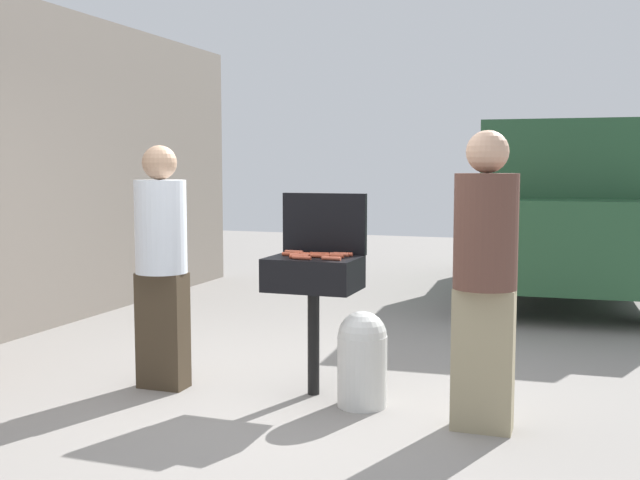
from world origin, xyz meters
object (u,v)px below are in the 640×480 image
object	(u,v)px
hot_dog_0	(294,252)
hot_dog_1	(320,256)
hot_dog_4	(339,255)
propane_tank	(362,357)
hot_dog_9	(320,254)
parked_minivan	(563,210)
hot_dog_2	(300,255)
hot_dog_3	(302,258)
hot_dog_8	(299,257)
bbq_grill	(313,279)
hot_dog_10	(334,256)
person_left	(161,258)
hot_dog_12	(331,258)
hot_dog_5	(312,255)
hot_dog_11	(291,254)
person_right	(485,270)
hot_dog_7	(303,254)
hot_dog_6	(343,254)

from	to	relation	value
hot_dog_0	hot_dog_1	size ratio (longest dim) A/B	1.00
hot_dog_4	propane_tank	xyz separation A→B (m)	(0.23, -0.23, -0.63)
hot_dog_9	parked_minivan	xyz separation A→B (m)	(1.44, 4.63, 0.08)
hot_dog_2	hot_dog_3	size ratio (longest dim) A/B	1.00
hot_dog_8	bbq_grill	bearing A→B (deg)	62.45
hot_dog_9	hot_dog_10	distance (m)	0.14
hot_dog_0	hot_dog_9	world-z (taller)	same
hot_dog_10	person_left	size ratio (longest dim) A/B	0.08
hot_dog_0	person_left	bearing A→B (deg)	-158.28
hot_dog_1	hot_dog_8	size ratio (longest dim) A/B	1.00
person_left	hot_dog_12	bearing A→B (deg)	20.29
hot_dog_4	hot_dog_12	bearing A→B (deg)	-85.46
bbq_grill	hot_dog_5	distance (m)	0.16
hot_dog_1	hot_dog_11	size ratio (longest dim) A/B	1.00
hot_dog_5	person_right	size ratio (longest dim) A/B	0.07
hot_dog_4	hot_dog_11	xyz separation A→B (m)	(-0.31, -0.09, 0.00)
hot_dog_7	hot_dog_12	size ratio (longest dim) A/B	1.00
hot_dog_4	hot_dog_8	size ratio (longest dim) A/B	1.00
hot_dog_10	person_left	distance (m)	1.20
hot_dog_2	hot_dog_6	world-z (taller)	same
propane_tank	person_left	bearing A→B (deg)	-177.40
hot_dog_10	hot_dog_0	bearing A→B (deg)	159.70
hot_dog_5	hot_dog_9	world-z (taller)	same
hot_dog_7	hot_dog_5	bearing A→B (deg)	-26.25
hot_dog_7	hot_dog_3	bearing A→B (deg)	-71.88
hot_dog_6	person_left	size ratio (longest dim) A/B	0.08
hot_dog_1	hot_dog_7	bearing A→B (deg)	153.69
hot_dog_4	hot_dog_9	distance (m)	0.14
hot_dog_5	hot_dog_8	size ratio (longest dim) A/B	1.00
hot_dog_9	hot_dog_11	xyz separation A→B (m)	(-0.18, -0.08, 0.00)
hot_dog_6	propane_tank	size ratio (longest dim) A/B	0.21
propane_tank	parked_minivan	xyz separation A→B (m)	(1.08, 4.85, 0.70)
hot_dog_1	hot_dog_5	xyz separation A→B (m)	(-0.07, 0.03, 0.00)
propane_tank	person_right	bearing A→B (deg)	-13.44
hot_dog_2	hot_dog_3	xyz separation A→B (m)	(0.06, -0.11, 0.00)
hot_dog_6	hot_dog_7	world-z (taller)	same
hot_dog_6	person_left	distance (m)	1.25
hot_dog_12	propane_tank	world-z (taller)	hot_dog_12
hot_dog_5	hot_dog_9	bearing A→B (deg)	69.19
hot_dog_1	hot_dog_4	bearing A→B (deg)	51.99
hot_dog_2	hot_dog_3	world-z (taller)	same
hot_dog_6	hot_dog_2	bearing A→B (deg)	-146.41
hot_dog_0	hot_dog_1	xyz separation A→B (m)	(0.25, -0.16, 0.00)
hot_dog_11	hot_dog_12	distance (m)	0.35
hot_dog_1	hot_dog_5	size ratio (longest dim) A/B	1.00
hot_dog_9	hot_dog_12	world-z (taller)	same
bbq_grill	hot_dog_3	xyz separation A→B (m)	(-0.03, -0.15, 0.16)
hot_dog_1	hot_dog_10	world-z (taller)	same
bbq_grill	propane_tank	size ratio (longest dim) A/B	1.51
hot_dog_10	parked_minivan	xyz separation A→B (m)	(1.31, 4.70, 0.08)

